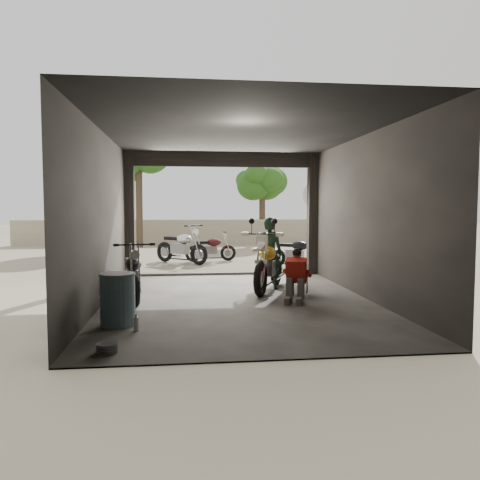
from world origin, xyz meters
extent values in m
plane|color=#7A6D56|center=(0.00, 0.00, 0.00)|extent=(80.00, 80.00, 0.00)
cube|color=#2D2B28|center=(0.00, 0.00, 0.01)|extent=(5.00, 7.00, 0.02)
plane|color=black|center=(0.00, 0.00, 3.20)|extent=(7.00, 7.00, 0.00)
cube|color=black|center=(0.00, -3.50, 1.60)|extent=(5.00, 0.02, 3.20)
cube|color=black|center=(-2.50, 0.00, 1.60)|extent=(0.02, 7.00, 3.20)
cube|color=black|center=(2.50, 0.00, 1.60)|extent=(0.02, 7.00, 3.20)
cube|color=black|center=(-2.38, 3.38, 1.60)|extent=(0.24, 0.24, 3.20)
cube|color=black|center=(2.38, 3.38, 1.60)|extent=(0.24, 0.24, 3.20)
cube|color=black|center=(0.00, 3.42, 3.02)|extent=(5.00, 0.16, 0.36)
cube|color=#2D2B28|center=(0.00, 3.50, 0.04)|extent=(5.00, 0.25, 0.08)
cube|color=gray|center=(0.00, 14.00, 0.60)|extent=(18.00, 0.30, 1.20)
cylinder|color=#382B1E|center=(-3.00, 12.50, 1.79)|extent=(0.30, 0.30, 3.58)
ellipsoid|color=#1E4C14|center=(-3.00, 12.50, 4.03)|extent=(2.20, 2.20, 3.14)
cylinder|color=#382B1E|center=(2.80, 14.00, 1.60)|extent=(0.30, 0.30, 3.20)
ellipsoid|color=#1E4C14|center=(2.80, 14.00, 3.60)|extent=(2.20, 2.20, 2.80)
imported|color=black|center=(0.83, 1.24, 0.79)|extent=(0.68, 0.57, 1.58)
cube|color=black|center=(1.36, 0.72, 0.46)|extent=(0.35, 0.35, 0.04)
cylinder|color=black|center=(1.21, 0.58, 0.23)|extent=(0.03, 0.03, 0.46)
cylinder|color=black|center=(1.50, 0.58, 0.23)|extent=(0.03, 0.03, 0.46)
cylinder|color=black|center=(1.21, 0.87, 0.23)|extent=(0.03, 0.03, 0.46)
cylinder|color=black|center=(1.50, 0.87, 0.23)|extent=(0.03, 0.03, 0.46)
ellipsoid|color=white|center=(1.41, 0.75, 0.61)|extent=(0.30, 0.31, 0.25)
cylinder|color=#3F5E6B|center=(-2.00, -1.67, 0.40)|extent=(0.64, 0.64, 0.80)
cylinder|color=black|center=(2.86, 4.60, 1.18)|extent=(0.08, 0.08, 2.37)
cylinder|color=white|center=(2.86, 4.58, 2.15)|extent=(0.86, 0.03, 0.86)
camera|label=1|loc=(-1.00, -8.74, 1.79)|focal=35.00mm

